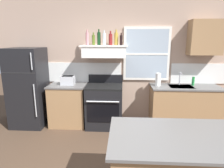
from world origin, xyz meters
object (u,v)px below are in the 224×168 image
(bottle_red_label_wine, at_px, (111,39))
(dish_soap_bottle, at_px, (193,81))
(toaster, at_px, (68,80))
(bottle_olive_oil_square, at_px, (93,40))
(bottle_rose_pink, at_px, (87,39))
(stove_range, at_px, (105,105))
(refrigerator, at_px, (28,88))
(paper_towel_roll, at_px, (158,80))
(bottle_balsamic_dark, at_px, (121,40))
(bottle_clear_tall, at_px, (104,39))
(bottle_dark_green_wine, at_px, (99,38))
(bottle_champagne_gold_foil, at_px, (116,39))

(bottle_red_label_wine, xyz_separation_m, dish_soap_bottle, (1.75, 0.04, -0.86))
(toaster, relative_size, bottle_olive_oil_square, 1.16)
(bottle_rose_pink, bearing_deg, stove_range, -16.78)
(toaster, height_order, bottle_olive_oil_square, bottle_olive_oil_square)
(refrigerator, relative_size, paper_towel_roll, 6.27)
(bottle_rose_pink, xyz_separation_m, bottle_olive_oil_square, (0.13, 0.01, -0.02))
(refrigerator, distance_m, toaster, 0.88)
(refrigerator, bearing_deg, bottle_balsamic_dark, 2.75)
(toaster, relative_size, bottle_balsamic_dark, 1.21)
(bottle_rose_pink, height_order, dish_soap_bottle, bottle_rose_pink)
(bottle_clear_tall, xyz_separation_m, bottle_balsamic_dark, (0.34, 0.01, -0.02))
(bottle_rose_pink, xyz_separation_m, bottle_red_label_wine, (0.48, -0.00, -0.01))
(bottle_red_label_wine, bearing_deg, paper_towel_roll, -3.71)
(bottle_olive_oil_square, bearing_deg, bottle_dark_green_wine, 12.51)
(stove_range, bearing_deg, bottle_clear_tall, 90.04)
(bottle_dark_green_wine, height_order, paper_towel_roll, bottle_dark_green_wine)
(bottle_red_label_wine, relative_size, bottle_champagne_gold_foil, 0.91)
(bottle_clear_tall, distance_m, bottle_balsamic_dark, 0.34)
(refrigerator, distance_m, dish_soap_bottle, 3.54)
(stove_range, distance_m, bottle_red_label_wine, 1.41)
(stove_range, height_order, paper_towel_roll, paper_towel_roll)
(bottle_dark_green_wine, bearing_deg, refrigerator, -174.00)
(stove_range, height_order, bottle_red_label_wine, bottle_red_label_wine)
(refrigerator, relative_size, bottle_red_label_wine, 5.95)
(stove_range, relative_size, bottle_balsamic_dark, 4.42)
(bottle_champagne_gold_foil, bearing_deg, refrigerator, -174.82)
(toaster, height_order, stove_range, toaster)
(refrigerator, height_order, bottle_rose_pink, bottle_rose_pink)
(bottle_clear_tall, relative_size, paper_towel_roll, 1.10)
(refrigerator, bearing_deg, bottle_red_label_wine, 4.03)
(paper_towel_roll, bearing_deg, bottle_red_label_wine, 176.29)
(bottle_rose_pink, height_order, paper_towel_roll, bottle_rose_pink)
(stove_range, height_order, bottle_dark_green_wine, bottle_dark_green_wine)
(bottle_champagne_gold_foil, relative_size, dish_soap_bottle, 1.74)
(stove_range, bearing_deg, bottle_red_label_wine, 39.23)
(toaster, relative_size, bottle_champagne_gold_foil, 0.95)
(bottle_balsamic_dark, height_order, paper_towel_roll, bottle_balsamic_dark)
(dish_soap_bottle, bearing_deg, bottle_red_label_wine, -178.85)
(stove_range, bearing_deg, toaster, 177.74)
(bottle_rose_pink, distance_m, bottle_champagne_gold_foil, 0.60)
(toaster, distance_m, bottle_rose_pink, 0.97)
(stove_range, bearing_deg, paper_towel_roll, 1.91)
(bottle_dark_green_wine, height_order, bottle_champagne_gold_foil, bottle_dark_green_wine)
(bottle_dark_green_wine, bearing_deg, paper_towel_roll, -4.64)
(stove_range, distance_m, bottle_clear_tall, 1.41)
(bottle_balsamic_dark, bearing_deg, bottle_dark_green_wine, 171.93)
(toaster, relative_size, bottle_rose_pink, 0.95)
(bottle_olive_oil_square, height_order, paper_towel_roll, bottle_olive_oil_square)
(bottle_champagne_gold_foil, bearing_deg, bottle_balsamic_dark, -36.60)
(stove_range, distance_m, bottle_balsamic_dark, 1.43)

